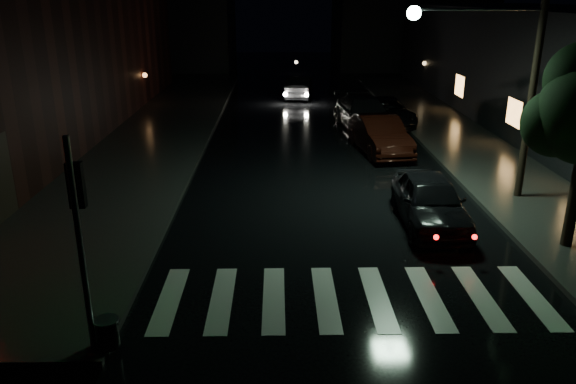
{
  "coord_description": "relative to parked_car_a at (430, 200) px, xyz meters",
  "views": [
    {
      "loc": [
        1.31,
        -10.88,
        6.6
      ],
      "look_at": [
        1.58,
        3.37,
        1.6
      ],
      "focal_mm": 35.0,
      "sensor_mm": 36.0,
      "label": 1
    }
  ],
  "objects": [
    {
      "name": "ground",
      "position": [
        -5.9,
        -4.88,
        -0.77
      ],
      "size": [
        120.0,
        120.0,
        0.0
      ],
      "primitive_type": "plane",
      "color": "black",
      "rests_on": "ground"
    },
    {
      "name": "parked_car_c",
      "position": [
        -0.1,
        13.04,
        0.05
      ],
      "size": [
        2.97,
        5.89,
        1.64
      ],
      "primitive_type": "imported",
      "rotation": [
        0.0,
        0.0,
        0.12
      ],
      "color": "black",
      "rests_on": "ground"
    },
    {
      "name": "signal_pole_corner",
      "position": [
        -8.04,
        -6.34,
        0.77
      ],
      "size": [
        0.68,
        0.61,
        4.2
      ],
      "color": "slate",
      "rests_on": "ground"
    },
    {
      "name": "building_far_right",
      "position": [
        8.1,
        40.12,
        2.73
      ],
      "size": [
        14.0,
        10.0,
        7.0
      ],
      "primitive_type": "cube",
      "color": "black",
      "rests_on": "ground"
    },
    {
      "name": "parked_car_a",
      "position": [
        0.0,
        0.0,
        0.0
      ],
      "size": [
        1.9,
        4.54,
        1.54
      ],
      "primitive_type": "imported",
      "rotation": [
        0.0,
        0.0,
        -0.02
      ],
      "color": "black",
      "rests_on": "ground"
    },
    {
      "name": "utility_pole",
      "position": [
        2.94,
        2.12,
        3.83
      ],
      "size": [
        4.92,
        0.44,
        8.0
      ],
      "color": "black",
      "rests_on": "ground"
    },
    {
      "name": "sidewalk_left",
      "position": [
        -10.9,
        9.12,
        -0.69
      ],
      "size": [
        6.0,
        44.0,
        0.15
      ],
      "primitive_type": "cube",
      "color": "#282826",
      "rests_on": "ground"
    },
    {
      "name": "crosswalk",
      "position": [
        -2.9,
        -4.38,
        -0.76
      ],
      "size": [
        9.0,
        3.0,
        0.01
      ],
      "primitive_type": "cube",
      "color": "beige",
      "rests_on": "ground"
    },
    {
      "name": "parked_car_d",
      "position": [
        1.24,
        13.89,
        -0.05
      ],
      "size": [
        2.74,
        5.33,
        1.44
      ],
      "primitive_type": "imported",
      "rotation": [
        0.0,
        0.0,
        0.07
      ],
      "color": "black",
      "rests_on": "ground"
    },
    {
      "name": "building_far_left",
      "position": [
        -15.9,
        40.12,
        3.23
      ],
      "size": [
        14.0,
        10.0,
        8.0
      ],
      "primitive_type": "cube",
      "color": "black",
      "rests_on": "ground"
    },
    {
      "name": "sidewalk_right",
      "position": [
        4.1,
        9.12,
        -0.69
      ],
      "size": [
        4.0,
        44.0,
        0.15
      ],
      "primitive_type": "cube",
      "color": "#282826",
      "rests_on": "ground"
    },
    {
      "name": "oncoming_car",
      "position": [
        -3.12,
        22.45,
        -0.03
      ],
      "size": [
        2.05,
        4.64,
        1.48
      ],
      "primitive_type": "imported",
      "rotation": [
        0.0,
        0.0,
        3.03
      ],
      "color": "black",
      "rests_on": "ground"
    },
    {
      "name": "parked_car_b",
      "position": [
        -0.1,
        8.28,
        0.04
      ],
      "size": [
        2.34,
        5.09,
        1.62
      ],
      "primitive_type": "imported",
      "rotation": [
        0.0,
        0.0,
        0.13
      ],
      "color": "black",
      "rests_on": "ground"
    }
  ]
}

